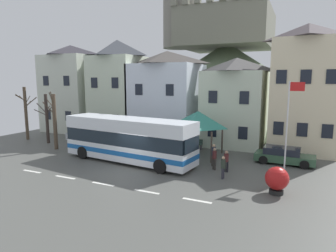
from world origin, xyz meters
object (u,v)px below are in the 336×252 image
at_px(townhouse_02, 167,95).
at_px(pedestrian_02, 214,157).
at_px(pedestrian_03, 223,166).
at_px(bare_tree_00, 26,112).
at_px(townhouse_04, 305,89).
at_px(hilltop_castle, 225,78).
at_px(townhouse_00, 72,89).
at_px(transit_bus, 128,140).
at_px(harbour_buoy, 277,179).
at_px(parked_car_00, 86,136).
at_px(bare_tree_01, 55,121).
at_px(bare_tree_02, 47,118).
at_px(bus_shelter, 198,119).
at_px(pedestrian_00, 226,160).
at_px(pedestrian_01, 214,154).
at_px(parked_car_01, 284,156).
at_px(townhouse_03, 236,101).
at_px(flagpole, 289,121).
at_px(townhouse_01, 118,88).
at_px(public_bench, 193,143).

distance_m(townhouse_02, pedestrian_02, 12.62).
xyz_separation_m(pedestrian_03, bare_tree_00, (-22.02, 3.85, 2.07)).
distance_m(townhouse_04, hilltop_castle, 21.67).
height_order(townhouse_02, townhouse_04, townhouse_04).
relative_size(townhouse_00, transit_bus, 0.94).
xyz_separation_m(hilltop_castle, harbour_buoy, (10.31, -30.02, -5.77)).
xyz_separation_m(parked_car_00, bare_tree_01, (-0.43, -3.55, 1.95)).
bearing_deg(townhouse_00, bare_tree_02, -67.57).
height_order(hilltop_castle, bare_tree_02, hilltop_castle).
height_order(bus_shelter, harbour_buoy, bus_shelter).
bearing_deg(townhouse_04, parked_car_00, -165.62).
relative_size(pedestrian_00, pedestrian_01, 0.92).
height_order(townhouse_00, harbour_buoy, townhouse_00).
height_order(pedestrian_00, pedestrian_03, pedestrian_00).
relative_size(bus_shelter, parked_car_01, 0.87).
bearing_deg(townhouse_04, hilltop_castle, 122.02).
bearing_deg(pedestrian_03, townhouse_04, 66.67).
height_order(hilltop_castle, pedestrian_02, hilltop_castle).
height_order(townhouse_03, harbour_buoy, townhouse_03).
bearing_deg(flagpole, townhouse_01, 156.94).
xyz_separation_m(parked_car_00, pedestrian_03, (15.45, -5.28, 0.15)).
bearing_deg(parked_car_00, bare_tree_01, 91.13).
distance_m(townhouse_01, bare_tree_00, 10.00).
relative_size(pedestrian_01, pedestrian_03, 1.10).
distance_m(flagpole, harbour_buoy, 4.63).
bearing_deg(flagpole, bare_tree_02, 177.46).
bearing_deg(bus_shelter, townhouse_01, 154.78).
xyz_separation_m(townhouse_02, bare_tree_02, (-9.76, -7.39, -2.14)).
bearing_deg(flagpole, townhouse_02, 146.11).
distance_m(bus_shelter, pedestrian_00, 5.16).
distance_m(hilltop_castle, public_bench, 22.54).
bearing_deg(flagpole, bare_tree_00, 176.79).
distance_m(transit_bus, pedestrian_02, 6.68).
xyz_separation_m(transit_bus, bus_shelter, (4.26, 3.95, 1.35)).
xyz_separation_m(townhouse_04, public_bench, (-9.04, -3.20, -5.01)).
height_order(pedestrian_02, bare_tree_01, bare_tree_01).
height_order(townhouse_01, public_bench, townhouse_01).
relative_size(pedestrian_01, harbour_buoy, 1.06).
distance_m(hilltop_castle, bus_shelter, 24.41).
bearing_deg(townhouse_01, pedestrian_01, -29.78).
bearing_deg(pedestrian_01, townhouse_02, 132.43).
bearing_deg(parked_car_00, public_bench, -162.01).
height_order(transit_bus, pedestrian_02, transit_bus).
relative_size(townhouse_00, hilltop_castle, 0.28).
distance_m(hilltop_castle, bare_tree_00, 29.31).
height_order(townhouse_03, transit_bus, townhouse_03).
distance_m(townhouse_00, bare_tree_00, 6.83).
bearing_deg(pedestrian_00, parked_car_01, 47.59).
xyz_separation_m(townhouse_04, parked_car_01, (-1.15, -5.11, -4.87)).
height_order(townhouse_01, flagpole, townhouse_01).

